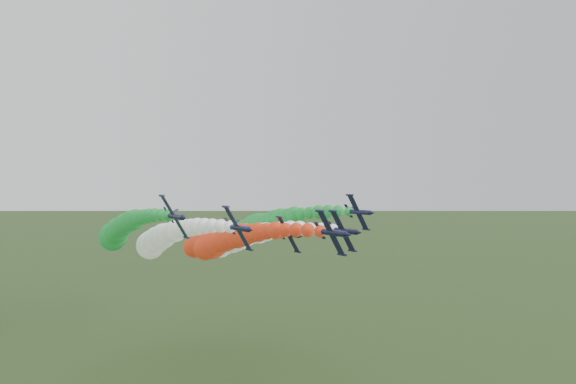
# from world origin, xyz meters

# --- Properties ---
(jet_lead) EXTENTS (11.07, 73.37, 16.19)m
(jet_lead) POSITION_xyz_m (0.65, 37.15, 33.66)
(jet_lead) COLOR #121436
(jet_lead) RESTS_ON ground
(jet_inner_left) EXTENTS (11.61, 73.91, 16.73)m
(jet_inner_left) POSITION_xyz_m (-11.11, 47.99, 33.98)
(jet_inner_left) COLOR #121436
(jet_inner_left) RESTS_ON ground
(jet_inner_right) EXTENTS (11.08, 73.38, 16.20)m
(jet_inner_right) POSITION_xyz_m (7.73, 42.90, 33.35)
(jet_inner_right) COLOR #121436
(jet_inner_right) RESTS_ON ground
(jet_outer_left) EXTENTS (11.46, 73.76, 16.58)m
(jet_outer_left) POSITION_xyz_m (-19.07, 55.90, 35.75)
(jet_outer_left) COLOR #121436
(jet_outer_left) RESTS_ON ground
(jet_outer_right) EXTENTS (11.57, 73.87, 16.69)m
(jet_outer_right) POSITION_xyz_m (20.27, 55.56, 35.64)
(jet_outer_right) COLOR #121436
(jet_outer_right) RESTS_ON ground
(jet_trail) EXTENTS (11.08, 73.38, 16.20)m
(jet_trail) POSITION_xyz_m (6.28, 58.74, 31.59)
(jet_trail) COLOR #121436
(jet_trail) RESTS_ON ground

